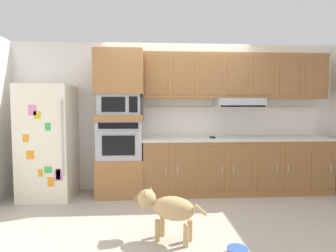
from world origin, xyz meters
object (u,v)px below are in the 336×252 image
Objects in this scene: refrigerator at (48,142)px; dog_food_bowl at (237,251)px; dog at (168,208)px; built_in_oven at (120,139)px; microwave at (120,104)px; screwdriver at (213,137)px.

refrigerator reaches higher than dog_food_bowl.
dog_food_bowl is at bearing 178.36° from dog.
microwave is (0.00, -0.00, 0.56)m from built_in_oven.
dog reaches higher than dog_food_bowl.
built_in_oven reaches higher than dog.
built_in_oven is 0.56m from microwave.
built_in_oven reaches higher than screwdriver.
refrigerator is 2.61m from screwdriver.
refrigerator is at bearing -16.00° from dog.
microwave is 0.83× the size of dog.
screwdriver is at bearing -92.78° from dog.
dog is (0.66, -1.63, -0.55)m from built_in_oven.
dog_food_bowl is (-0.17, -1.89, -0.90)m from screwdriver.
refrigerator is at bearing -176.52° from microwave.
microwave is at bearing -42.64° from dog.
dog_food_bowl is (1.32, -1.96, -1.43)m from microwave.
microwave is 2.08m from dog.
refrigerator is 8.80× the size of dog_food_bowl.
refrigerator is 2.73× the size of microwave.
refrigerator reaches higher than dog.
screwdriver is 0.84× the size of dog_food_bowl.
dog is 0.81m from dog_food_bowl.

